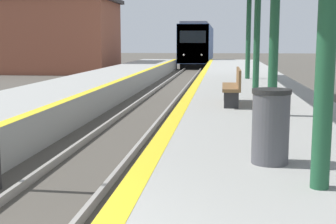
% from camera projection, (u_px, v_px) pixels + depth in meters
% --- Properties ---
extents(train, '(2.86, 18.42, 4.29)m').
position_uv_depth(train, '(198.00, 45.00, 49.96)').
color(train, black).
rests_on(train, ground).
extents(trash_bin, '(0.51, 0.51, 0.99)m').
position_uv_depth(trash_bin, '(271.00, 126.00, 6.14)').
color(trash_bin, '#4C4C51').
rests_on(trash_bin, platform_right).
extents(bench, '(0.44, 1.91, 0.92)m').
position_uv_depth(bench, '(234.00, 85.00, 11.96)').
color(bench, brown).
rests_on(bench, platform_right).
extents(station_building, '(13.58, 7.06, 5.93)m').
position_uv_depth(station_building, '(34.00, 36.00, 37.90)').
color(station_building, brown).
rests_on(station_building, ground).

